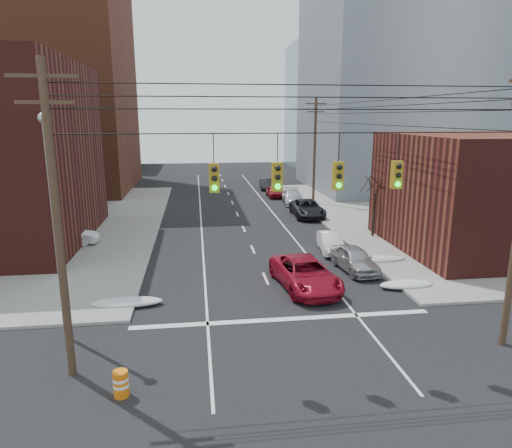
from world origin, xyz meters
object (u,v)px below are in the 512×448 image
object	(u,v)px
parked_car_a	(355,259)
parked_car_e	(274,192)
lot_car_c	(12,230)
lot_car_d	(44,215)
parked_car_b	(331,242)
red_pickup	(305,274)
parked_car_d	(293,197)
parked_car_f	(266,184)
lot_car_b	(71,212)
construction_barrel	(121,383)
parked_car_c	(307,208)
lot_car_a	(70,236)

from	to	relation	value
parked_car_a	parked_car_e	distance (m)	26.16
lot_car_c	lot_car_d	bearing A→B (deg)	-27.71
parked_car_b	lot_car_d	distance (m)	24.63
red_pickup	parked_car_d	world-z (taller)	red_pickup
red_pickup	parked_car_e	world-z (taller)	red_pickup
parked_car_f	lot_car_c	size ratio (longest dim) A/B	0.87
parked_car_b	parked_car_f	world-z (taller)	parked_car_f
red_pickup	parked_car_b	xyz separation A→B (m)	(3.37, 6.52, -0.15)
parked_car_a	parked_car_d	bearing A→B (deg)	81.81
parked_car_a	lot_car_d	xyz separation A→B (m)	(-22.42, 14.90, 0.19)
red_pickup	lot_car_b	distance (m)	25.48
lot_car_c	red_pickup	bearing A→B (deg)	-139.45
lot_car_c	parked_car_b	bearing A→B (deg)	-121.57
parked_car_b	lot_car_d	bearing A→B (deg)	160.72
lot_car_b	lot_car_d	distance (m)	2.43
lot_car_b	construction_barrel	distance (m)	29.16
parked_car_a	lot_car_c	bearing A→B (deg)	150.54
parked_car_c	lot_car_b	bearing A→B (deg)	178.48
parked_car_b	parked_car_e	xyz separation A→B (m)	(-0.21, 22.03, -0.02)
parked_car_d	parked_car_e	world-z (taller)	parked_car_d
parked_car_b	lot_car_a	distance (m)	18.57
parked_car_f	lot_car_d	bearing A→B (deg)	-136.97
parked_car_d	lot_car_c	world-z (taller)	lot_car_c
parked_car_a	parked_car_f	world-z (taller)	parked_car_a
parked_car_c	lot_car_a	xyz separation A→B (m)	(-19.32, -7.55, -0.00)
parked_car_a	lot_car_d	world-z (taller)	lot_car_d
lot_car_d	construction_barrel	size ratio (longest dim) A/B	5.03
parked_car_f	lot_car_b	bearing A→B (deg)	-137.45
red_pickup	lot_car_d	xyz separation A→B (m)	(-18.77, 17.29, 0.13)
red_pickup	parked_car_c	distance (m)	18.30
parked_car_b	lot_car_c	bearing A→B (deg)	172.07
red_pickup	lot_car_b	bearing A→B (deg)	124.91
red_pickup	parked_car_d	bearing A→B (deg)	72.57
parked_car_b	parked_car_e	world-z (taller)	parked_car_b
parked_car_e	parked_car_d	bearing A→B (deg)	-73.50
red_pickup	parked_car_d	xyz separation A→B (m)	(4.48, 24.35, -0.09)
parked_car_a	lot_car_b	world-z (taller)	parked_car_a
red_pickup	lot_car_a	world-z (taller)	red_pickup
parked_car_f	lot_car_a	size ratio (longest dim) A/B	1.06
lot_car_c	construction_barrel	world-z (taller)	lot_car_c
parked_car_d	lot_car_c	xyz separation A→B (m)	(-24.16, -11.84, 0.11)
red_pickup	lot_car_c	bearing A→B (deg)	140.55
parked_car_f	lot_car_a	xyz separation A→B (m)	(-17.94, -24.46, 0.11)
parked_car_f	lot_car_c	distance (m)	31.77
lot_car_a	lot_car_c	xyz separation A→B (m)	(-4.84, 2.32, 0.05)
parked_car_a	parked_car_f	distance (m)	32.27
lot_car_d	parked_car_c	bearing A→B (deg)	-73.85
construction_barrel	parked_car_f	bearing A→B (deg)	75.16
lot_car_a	parked_car_a	bearing A→B (deg)	-111.70
parked_car_d	parked_car_e	size ratio (longest dim) A/B	1.32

